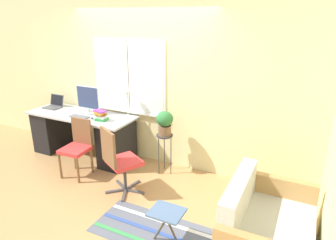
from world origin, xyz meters
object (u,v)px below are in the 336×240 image
object	(u,v)px
desk_lamp	(127,96)
desk_chair_wooden	(77,146)
laptop	(54,105)
mouse	(92,118)
monitor	(88,100)
folding_stool	(167,215)
office_chair_swivel	(119,160)
potted_plant	(165,122)
keyboard	(79,117)
couch_loveseat	(264,232)
book_stack	(101,115)
plant_stand	(165,140)

from	to	relation	value
desk_lamp	desk_chair_wooden	bearing A→B (deg)	-120.32
laptop	mouse	world-z (taller)	laptop
monitor	laptop	bearing A→B (deg)	-179.11
desk_lamp	mouse	bearing A→B (deg)	-146.24
mouse	folding_stool	bearing A→B (deg)	-31.39
office_chair_swivel	folding_stool	bearing A→B (deg)	178.49
mouse	potted_plant	world-z (taller)	potted_plant
keyboard	potted_plant	world-z (taller)	potted_plant
monitor	mouse	bearing A→B (deg)	-42.35
laptop	mouse	distance (m)	1.07
office_chair_swivel	potted_plant	world-z (taller)	potted_plant
laptop	folding_stool	world-z (taller)	laptop
desk_lamp	folding_stool	bearing A→B (deg)	-45.99
keyboard	couch_loveseat	size ratio (longest dim) A/B	0.29
folding_stool	desk_lamp	bearing A→B (deg)	134.01
keyboard	couch_loveseat	world-z (taller)	couch_loveseat
potted_plant	laptop	bearing A→B (deg)	-180.00
couch_loveseat	potted_plant	xyz separation A→B (m)	(-1.71, 1.09, 0.58)
potted_plant	mouse	bearing A→B (deg)	-170.68
laptop	keyboard	size ratio (longest dim) A/B	0.88
keyboard	desk_chair_wooden	distance (m)	0.59
potted_plant	desk_lamp	bearing A→B (deg)	170.35
office_chair_swivel	folding_stool	xyz separation A→B (m)	(1.04, -0.61, -0.14)
desk_chair_wooden	mouse	bearing A→B (deg)	92.81
book_stack	office_chair_swivel	distance (m)	1.03
keyboard	office_chair_swivel	size ratio (longest dim) A/B	0.35
keyboard	desk_chair_wooden	size ratio (longest dim) A/B	0.39
potted_plant	plant_stand	bearing A→B (deg)	-90.00
desk_chair_wooden	plant_stand	size ratio (longest dim) A/B	1.37
desk_lamp	book_stack	size ratio (longest dim) A/B	2.10
laptop	monitor	xyz separation A→B (m)	(0.81, 0.01, 0.19)
laptop	desk_lamp	xyz separation A→B (m)	(1.54, 0.13, 0.32)
couch_loveseat	potted_plant	world-z (taller)	potted_plant
couch_loveseat	keyboard	bearing A→B (deg)	74.77
desk_lamp	folding_stool	size ratio (longest dim) A/B	1.13
monitor	plant_stand	size ratio (longest dim) A/B	0.73
desk_lamp	folding_stool	world-z (taller)	desk_lamp
desk_lamp	desk_chair_wooden	world-z (taller)	desk_lamp
book_stack	office_chair_swivel	bearing A→B (deg)	-38.76
monitor	book_stack	distance (m)	0.49
book_stack	office_chair_swivel	size ratio (longest dim) A/B	0.23
desk_chair_wooden	potted_plant	world-z (taller)	potted_plant
couch_loveseat	plant_stand	xyz separation A→B (m)	(-1.71, 1.09, 0.29)
desk_lamp	office_chair_swivel	xyz separation A→B (m)	(0.44, -0.92, -0.64)
mouse	potted_plant	bearing A→B (deg)	9.32
desk_chair_wooden	office_chair_swivel	bearing A→B (deg)	-12.75
folding_stool	mouse	bearing A→B (deg)	148.61
laptop	desk_lamp	bearing A→B (deg)	4.70
keyboard	couch_loveseat	bearing A→B (deg)	-15.23
plant_stand	folding_stool	distance (m)	1.60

